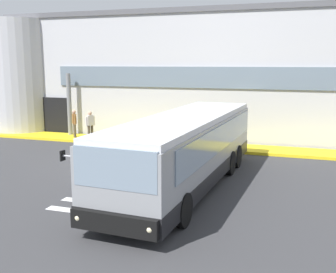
{
  "coord_description": "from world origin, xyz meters",
  "views": [
    {
      "loc": [
        7.43,
        -16.65,
        4.63
      ],
      "look_at": [
        2.04,
        -0.39,
        1.5
      ],
      "focal_mm": 43.34,
      "sensor_mm": 36.0,
      "label": 1
    }
  ],
  "objects_px": {
    "entry_support_column": "(69,104)",
    "bus_main_foreground": "(185,152)",
    "safety_bollard_yellow": "(167,142)",
    "passenger_near_column": "(74,122)",
    "passenger_by_doorway": "(90,124)"
  },
  "relations": [
    {
      "from": "entry_support_column",
      "to": "bus_main_foreground",
      "type": "height_order",
      "value": "entry_support_column"
    },
    {
      "from": "passenger_near_column",
      "to": "bus_main_foreground",
      "type": "bearing_deg",
      "value": -37.94
    },
    {
      "from": "bus_main_foreground",
      "to": "passenger_by_doorway",
      "type": "xyz_separation_m",
      "value": [
        -7.72,
        6.67,
        -0.25
      ]
    },
    {
      "from": "entry_support_column",
      "to": "passenger_near_column",
      "type": "height_order",
      "value": "entry_support_column"
    },
    {
      "from": "entry_support_column",
      "to": "passenger_by_doorway",
      "type": "xyz_separation_m",
      "value": [
        2.07,
        -1.14,
        -0.99
      ]
    },
    {
      "from": "entry_support_column",
      "to": "passenger_by_doorway",
      "type": "relative_size",
      "value": 2.29
    },
    {
      "from": "bus_main_foreground",
      "to": "passenger_near_column",
      "type": "relative_size",
      "value": 6.72
    },
    {
      "from": "entry_support_column",
      "to": "safety_bollard_yellow",
      "type": "distance_m",
      "value": 7.47
    },
    {
      "from": "entry_support_column",
      "to": "bus_main_foreground",
      "type": "bearing_deg",
      "value": -38.59
    },
    {
      "from": "entry_support_column",
      "to": "bus_main_foreground",
      "type": "distance_m",
      "value": 12.55
    },
    {
      "from": "entry_support_column",
      "to": "passenger_near_column",
      "type": "distance_m",
      "value": 1.5
    },
    {
      "from": "entry_support_column",
      "to": "passenger_by_doorway",
      "type": "bearing_deg",
      "value": -28.89
    },
    {
      "from": "bus_main_foreground",
      "to": "safety_bollard_yellow",
      "type": "height_order",
      "value": "bus_main_foreground"
    },
    {
      "from": "passenger_by_doorway",
      "to": "safety_bollard_yellow",
      "type": "relative_size",
      "value": 1.86
    },
    {
      "from": "passenger_near_column",
      "to": "passenger_by_doorway",
      "type": "distance_m",
      "value": 1.32
    }
  ]
}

